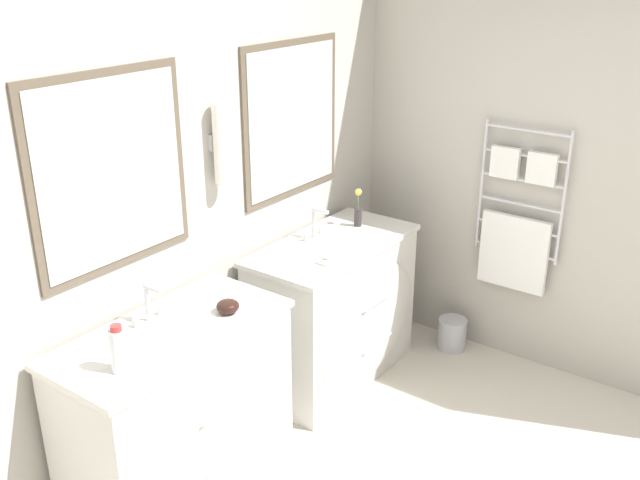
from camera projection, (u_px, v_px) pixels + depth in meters
wall_back at (140, 205)px, 3.17m from camera, size 5.42×0.16×2.60m
wall_right at (531, 153)px, 4.03m from camera, size 0.13×3.84×2.60m
vanity_left at (183, 414)px, 3.19m from camera, size 1.06×0.58×0.85m
vanity_right at (337, 311)px, 4.10m from camera, size 1.06×0.58×0.85m
faucet_left at (149, 304)px, 3.09m from camera, size 0.17×0.11×0.18m
faucet_right at (315, 223)px, 3.99m from camera, size 0.17×0.11×0.18m
toiletry_bottle at (119, 350)px, 2.72m from camera, size 0.07×0.07×0.20m
amenity_bowl at (228, 306)px, 3.18m from camera, size 0.11×0.11×0.06m
flower_vase at (358, 211)px, 4.16m from camera, size 0.05×0.05×0.23m
soap_dish at (328, 259)px, 3.70m from camera, size 0.10×0.07×0.04m
waste_bin at (452, 333)px, 4.51m from camera, size 0.18×0.18×0.20m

